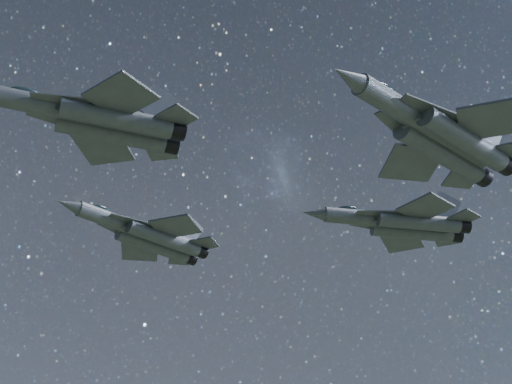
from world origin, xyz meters
name	(u,v)px	position (x,y,z in m)	size (l,w,h in m)	color
jet_lead	(96,119)	(-15.17, -1.24, 146.84)	(20.07, 13.96, 5.05)	#363B43
jet_left	(147,235)	(-3.62, 16.65, 147.17)	(18.71, 12.87, 4.69)	#363B43
jet_right	(439,135)	(7.93, -17.47, 142.58)	(20.26, 13.87, 5.09)	#363B43
jet_slot	(402,223)	(17.33, -0.63, 145.54)	(17.89, 12.02, 4.52)	#363B43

